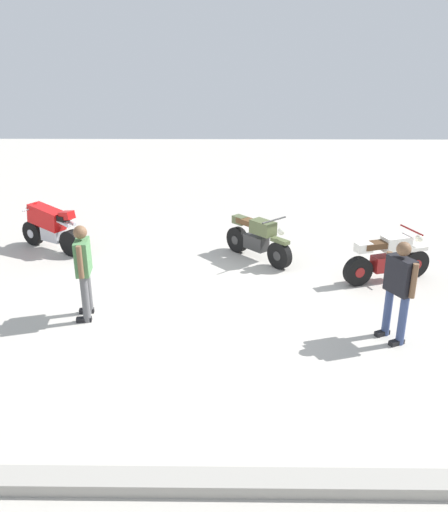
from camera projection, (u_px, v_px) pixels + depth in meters
ground_plane at (197, 299)px, 9.85m from camera, size 40.00×40.00×0.00m
curb_edge at (170, 482)px, 5.54m from camera, size 14.00×0.30×0.15m
motorcycle_olive_vintage at (258, 239)px, 11.60m from camera, size 1.42×1.56×1.07m
motorcycle_cream_vintage at (387, 259)px, 10.48m from camera, size 1.90×0.88×1.07m
motorcycle_red_sportbike at (50, 226)px, 12.15m from camera, size 1.77×1.18×1.14m
person_in_black_shirt at (399, 285)px, 8.13m from camera, size 0.47×0.62×1.69m
person_in_green_shirt at (84, 266)px, 8.84m from camera, size 0.35×0.66×1.70m
traffic_cone at (399, 247)px, 11.78m from camera, size 0.36×0.36×0.53m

